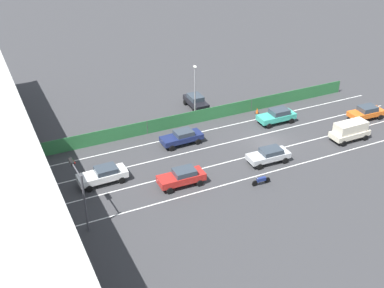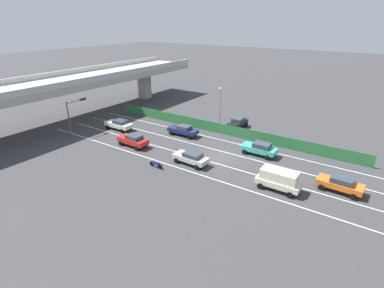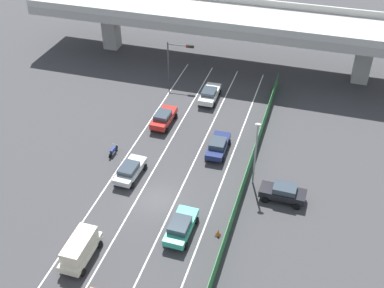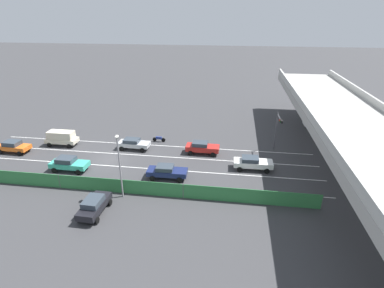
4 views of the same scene
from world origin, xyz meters
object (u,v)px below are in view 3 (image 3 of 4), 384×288
parked_sedan_dark (283,192)px  street_lamp (256,148)px  car_van_cream (80,248)px  car_taxi_teal (181,226)px  traffic_light (177,54)px  motorcycle (113,151)px  car_sedan_navy (218,145)px  car_sedan_red (164,118)px  car_sedan_silver (130,170)px  car_sedan_white (210,94)px  traffic_cone (218,233)px

parked_sedan_dark → street_lamp: 4.78m
car_van_cream → street_lamp: street_lamp is taller
car_taxi_teal → traffic_light: traffic_light is taller
motorcycle → street_lamp: (14.73, -0.18, 3.73)m
car_sedan_navy → car_sedan_red: bearing=155.4°
car_sedan_silver → car_sedan_white: (3.64, 16.18, 0.03)m
traffic_light → car_sedan_red: bearing=-80.7°
car_sedan_navy → car_sedan_red: (-7.15, 3.26, 0.05)m
traffic_light → street_lamp: bearing=-51.8°
car_sedan_silver → parked_sedan_dark: size_ratio=1.04×
car_taxi_teal → car_van_cream: (-6.89, -4.83, 0.29)m
car_sedan_silver → parked_sedan_dark: 14.76m
car_sedan_red → street_lamp: street_lamp is taller
car_van_cream → street_lamp: bearing=49.2°
motorcycle → car_taxi_teal: bearing=-40.3°
car_sedan_red → parked_sedan_dark: (14.66, -8.57, 0.01)m
car_taxi_teal → car_sedan_navy: car_taxi_teal is taller
traffic_light → car_van_cream: bearing=-86.7°
motorcycle → traffic_cone: size_ratio=2.65×
car_sedan_red → street_lamp: size_ratio=0.65×
car_sedan_silver → car_taxi_teal: bearing=-39.2°
car_sedan_red → street_lamp: 13.88m
car_sedan_silver → motorcycle: (-3.10, 2.86, -0.40)m
motorcycle → car_sedan_navy: bearing=18.8°
car_taxi_teal → street_lamp: (4.57, 8.43, 3.27)m
street_lamp → car_sedan_white: bearing=120.6°
motorcycle → traffic_cone: motorcycle is taller
car_sedan_white → car_van_cream: size_ratio=1.06×
car_sedan_silver → street_lamp: street_lamp is taller
car_sedan_red → car_sedan_white: bearing=61.3°
car_van_cream → parked_sedan_dark: (14.56, 11.63, -0.27)m
car_sedan_silver → traffic_light: traffic_light is taller
parked_sedan_dark → car_sedan_navy: bearing=144.8°
car_van_cream → motorcycle: 13.85m
parked_sedan_dark → traffic_light: 24.72m
car_sedan_white → car_sedan_red: size_ratio=1.04×
car_taxi_teal → motorcycle: 13.32m
traffic_light → traffic_cone: (11.69, -24.44, -3.51)m
motorcycle → traffic_cone: 15.40m
car_sedan_silver → car_sedan_white: size_ratio=0.94×
street_lamp → parked_sedan_dark: bearing=-27.7°
car_taxi_teal → parked_sedan_dark: 10.25m
parked_sedan_dark → car_sedan_white: bearing=126.2°
car_taxi_teal → parked_sedan_dark: parked_sedan_dark is taller
car_sedan_silver → car_van_cream: car_van_cream is taller
car_sedan_white → car_sedan_red: bearing=-118.7°
parked_sedan_dark → traffic_light: (-16.27, 18.38, 2.93)m
car_taxi_teal → car_van_cream: bearing=-144.9°
car_sedan_navy → traffic_light: traffic_light is taller
car_sedan_silver → street_lamp: (11.63, 2.68, 3.33)m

